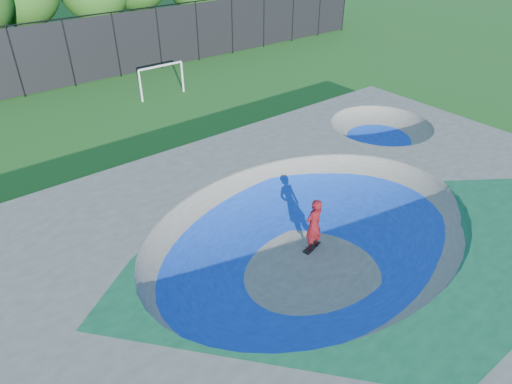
% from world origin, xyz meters
% --- Properties ---
extents(ground, '(120.00, 120.00, 0.00)m').
position_xyz_m(ground, '(0.00, 0.00, 0.00)').
color(ground, '#1C5617').
rests_on(ground, ground).
extents(skate_deck, '(22.00, 14.00, 1.50)m').
position_xyz_m(skate_deck, '(0.00, 0.00, 0.75)').
color(skate_deck, gray).
rests_on(skate_deck, ground).
extents(skater, '(0.71, 0.49, 1.88)m').
position_xyz_m(skater, '(0.57, 0.52, 0.94)').
color(skater, '#B40E16').
rests_on(skater, ground).
extents(skateboard, '(0.81, 0.39, 0.05)m').
position_xyz_m(skateboard, '(0.57, 0.52, 0.03)').
color(skateboard, black).
rests_on(skateboard, ground).
extents(soccer_goal, '(2.83, 0.12, 1.86)m').
position_xyz_m(soccer_goal, '(3.45, 16.04, 1.29)').
color(soccer_goal, silver).
rests_on(soccer_goal, ground).
extents(fence, '(48.09, 0.09, 4.04)m').
position_xyz_m(fence, '(0.00, 21.00, 2.10)').
color(fence, black).
rests_on(fence, ground).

